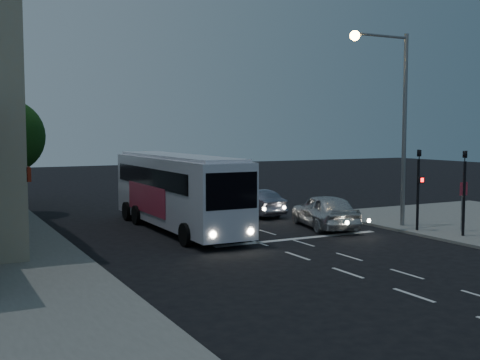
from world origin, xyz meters
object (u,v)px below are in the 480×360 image
car_sedan_a (254,203)px  car_suv (325,211)px  traffic_signal_main (419,180)px  traffic_signal_side (464,182)px  streetlight (394,107)px  street_tree (7,133)px  car_sedan_b (220,192)px  car_sedan_c (187,185)px  tour_bus (177,189)px  regulatory_sign (463,198)px

car_sedan_a → car_suv: bearing=94.5°
traffic_signal_main → traffic_signal_side: same height
streetlight → street_tree: bearing=140.5°
car_sedan_a → car_sedan_b: (0.41, 5.19, 0.12)m
car_suv → car_sedan_b: size_ratio=0.85×
car_sedan_a → street_tree: 13.81m
car_sedan_c → traffic_signal_side: (3.78, -21.78, 1.67)m
tour_bus → regulatory_sign: (11.05, -6.84, -0.30)m
tour_bus → car_suv: (6.38, -2.80, -1.07)m
car_sedan_b → regulatory_sign: 15.49m
car_sedan_a → traffic_signal_side: bearing=108.7°
traffic_signal_main → car_sedan_b: bearing=104.4°
car_sedan_a → traffic_signal_main: traffic_signal_main is taller
car_sedan_a → street_tree: street_tree is taller
car_sedan_a → streetlight: bearing=112.4°
traffic_signal_side → street_tree: street_tree is taller
car_sedan_a → car_sedan_b: size_ratio=0.75×
car_sedan_c → street_tree: (-12.73, -5.55, 3.75)m
tour_bus → car_sedan_b: (5.86, 7.73, -1.07)m
car_sedan_b → traffic_signal_main: bearing=102.8°
car_sedan_a → traffic_signal_side: (4.60, -10.35, 1.72)m
streetlight → street_tree: size_ratio=1.45×
car_suv → regulatory_sign: (4.67, -4.04, 0.78)m
traffic_signal_side → regulatory_sign: traffic_signal_side is taller
car_sedan_b → street_tree: (-12.32, 0.69, 3.68)m
tour_bus → streetlight: streetlight is taller
car_sedan_b → regulatory_sign: regulatory_sign is taller
traffic_signal_side → street_tree: (-16.51, 16.22, 2.08)m
car_sedan_b → streetlight: bearing=103.3°
traffic_signal_side → car_suv: bearing=126.3°
streetlight → car_sedan_a: bearing=117.7°
regulatory_sign → street_tree: size_ratio=0.35×
car_sedan_c → streetlight: streetlight is taller
car_sedan_b → car_sedan_c: 6.26m
streetlight → car_suv: bearing=149.5°
streetlight → tour_bus: bearing=154.2°
tour_bus → car_sedan_a: bearing=25.2°
car_suv → car_sedan_b: bearing=-74.6°
car_sedan_b → street_tree: street_tree is taller
streetlight → car_sedan_c: bearing=98.7°
traffic_signal_main → street_tree: size_ratio=0.66×
car_sedan_c → street_tree: street_tree is taller
car_sedan_a → traffic_signal_main: 9.39m
tour_bus → street_tree: size_ratio=1.84×
car_sedan_b → regulatory_sign: bearing=108.0°
car_suv → traffic_signal_main: size_ratio=1.18×
traffic_signal_side → street_tree: bearing=135.5°
car_suv → car_sedan_b: (-0.51, 10.53, 0.00)m
car_sedan_a → car_sedan_b: car_sedan_b is taller
car_suv → car_sedan_a: 5.43m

